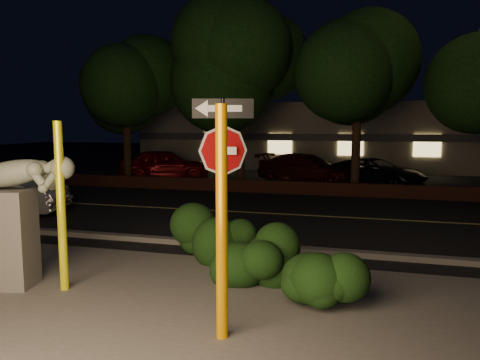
# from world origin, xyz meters

# --- Properties ---
(ground) EXTENTS (90.00, 90.00, 0.00)m
(ground) POSITION_xyz_m (0.00, 10.00, 0.00)
(ground) COLOR black
(ground) RESTS_ON ground
(patio) EXTENTS (14.00, 6.00, 0.02)m
(patio) POSITION_xyz_m (0.00, -1.00, 0.01)
(patio) COLOR #4C4944
(patio) RESTS_ON ground
(road) EXTENTS (80.00, 8.00, 0.01)m
(road) POSITION_xyz_m (0.00, 7.00, 0.01)
(road) COLOR black
(road) RESTS_ON ground
(lane_marking) EXTENTS (80.00, 0.12, 0.00)m
(lane_marking) POSITION_xyz_m (0.00, 7.00, 0.02)
(lane_marking) COLOR #B2A447
(lane_marking) RESTS_ON road
(curb) EXTENTS (80.00, 0.25, 0.12)m
(curb) POSITION_xyz_m (0.00, 2.90, 0.06)
(curb) COLOR #4C4944
(curb) RESTS_ON ground
(brick_wall) EXTENTS (40.00, 0.35, 0.50)m
(brick_wall) POSITION_xyz_m (0.00, 11.30, 0.25)
(brick_wall) COLOR #452016
(brick_wall) RESTS_ON ground
(parking_lot) EXTENTS (40.00, 12.00, 0.01)m
(parking_lot) POSITION_xyz_m (0.00, 17.00, 0.01)
(parking_lot) COLOR black
(parking_lot) RESTS_ON ground
(building) EXTENTS (22.00, 10.20, 4.00)m
(building) POSITION_xyz_m (0.00, 24.99, 2.00)
(building) COLOR #6A6455
(building) RESTS_ON ground
(tree_far_a) EXTENTS (4.60, 4.60, 7.43)m
(tree_far_a) POSITION_xyz_m (-8.00, 13.00, 5.34)
(tree_far_a) COLOR black
(tree_far_a) RESTS_ON ground
(tree_far_b) EXTENTS (5.20, 5.20, 8.41)m
(tree_far_b) POSITION_xyz_m (-2.50, 13.20, 6.05)
(tree_far_b) COLOR black
(tree_far_b) RESTS_ON ground
(tree_far_c) EXTENTS (4.80, 4.80, 7.84)m
(tree_far_c) POSITION_xyz_m (2.50, 12.80, 5.66)
(tree_far_c) COLOR black
(tree_far_c) RESTS_ON ground
(yellow_pole_left) EXTENTS (0.14, 0.14, 2.79)m
(yellow_pole_left) POSITION_xyz_m (-1.75, -0.43, 1.40)
(yellow_pole_left) COLOR yellow
(yellow_pole_left) RESTS_ON ground
(yellow_pole_right) EXTENTS (0.15, 0.15, 2.99)m
(yellow_pole_right) POSITION_xyz_m (1.30, -1.41, 1.49)
(yellow_pole_right) COLOR #E19100
(yellow_pole_right) RESTS_ON ground
(signpost) EXTENTS (1.05, 0.31, 3.18)m
(signpost) POSITION_xyz_m (0.55, 1.02, 2.26)
(signpost) COLOR black
(signpost) RESTS_ON ground
(sculpture) EXTENTS (2.08, 0.99, 2.22)m
(sculpture) POSITION_xyz_m (-2.63, -0.51, 1.37)
(sculpture) COLOR #4C4944
(sculpture) RESTS_ON ground
(hedge_center) EXTENTS (2.32, 1.32, 1.15)m
(hedge_center) POSITION_xyz_m (0.11, 1.91, 0.57)
(hedge_center) COLOR black
(hedge_center) RESTS_ON ground
(hedge_right) EXTENTS (1.99, 1.16, 1.26)m
(hedge_right) POSITION_xyz_m (1.12, 0.80, 0.63)
(hedge_right) COLOR black
(hedge_right) RESTS_ON ground
(hedge_far_right) EXTENTS (1.58, 1.18, 0.99)m
(hedge_far_right) POSITION_xyz_m (2.51, -0.06, 0.49)
(hedge_far_right) COLOR black
(hedge_far_right) RESTS_ON ground
(parked_car_red) EXTENTS (4.79, 3.16, 1.51)m
(parked_car_red) POSITION_xyz_m (-6.75, 14.52, 0.76)
(parked_car_red) COLOR maroon
(parked_car_red) RESTS_ON ground
(parked_car_darkred) EXTENTS (5.04, 3.00, 1.37)m
(parked_car_darkred) POSITION_xyz_m (0.25, 14.89, 0.68)
(parked_car_darkred) COLOR #390F0B
(parked_car_darkred) RESTS_ON ground
(parked_car_dark) EXTENTS (4.91, 3.80, 1.24)m
(parked_car_dark) POSITION_xyz_m (3.29, 14.55, 0.62)
(parked_car_dark) COLOR black
(parked_car_dark) RESTS_ON ground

